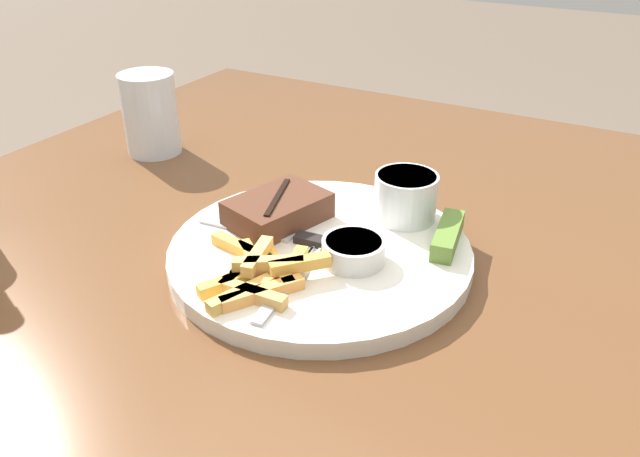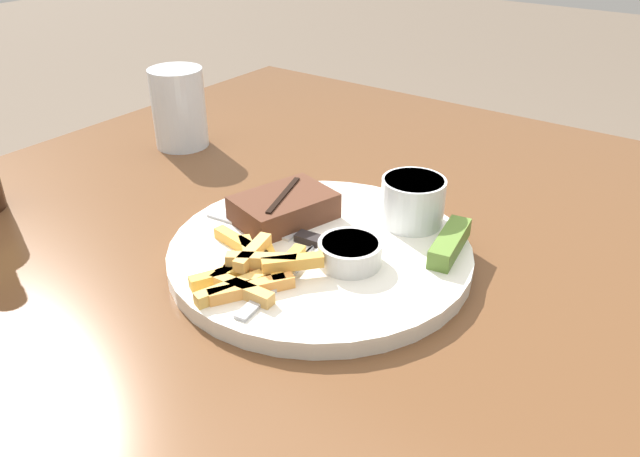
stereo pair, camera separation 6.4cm
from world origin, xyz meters
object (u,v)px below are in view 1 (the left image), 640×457
dinner_plate (320,253)px  knife_utensil (283,236)px  coleslaw_cup (406,194)px  steak_portion (278,209)px  drinking_glass (150,114)px  pickle_spear (448,235)px  dipping_sauce_cup (353,250)px  fork_utensil (286,286)px

dinner_plate → knife_utensil: 0.04m
coleslaw_cup → steak_portion: bearing=122.9°
coleslaw_cup → drinking_glass: bearing=84.1°
coleslaw_cup → pickle_spear: size_ratio=0.80×
dipping_sauce_cup → pickle_spear: (0.08, -0.07, -0.00)m
steak_portion → dipping_sauce_cup: size_ratio=1.93×
coleslaw_cup → drinking_glass: 0.41m
dipping_sauce_cup → knife_utensil: dipping_sauce_cup is taller
coleslaw_cup → dipping_sauce_cup: bearing=175.3°
pickle_spear → steak_portion: bearing=103.9°
knife_utensil → dipping_sauce_cup: bearing=171.6°
coleslaw_cup → pickle_spear: (-0.03, -0.06, -0.02)m
steak_portion → fork_utensil: steak_portion is taller
pickle_spear → knife_utensil: bearing=115.2°
fork_utensil → pickle_spear: bearing=-41.6°
coleslaw_cup → fork_utensil: 0.19m
fork_utensil → knife_utensil: bearing=27.0°
pickle_spear → drinking_glass: bearing=81.0°
steak_portion → coleslaw_cup: bearing=-57.1°
knife_utensil → steak_portion: bearing=-55.1°
dinner_plate → knife_utensil: (-0.01, 0.04, 0.01)m
dipping_sauce_cup → pickle_spear: 0.11m
coleslaw_cup → pickle_spear: 0.07m
steak_portion → fork_utensil: 0.13m
dinner_plate → dipping_sauce_cup: 0.05m
steak_portion → knife_utensil: bearing=-139.8°
steak_portion → drinking_glass: bearing=67.7°
fork_utensil → knife_utensil: size_ratio=0.81×
fork_utensil → drinking_glass: bearing=51.7°
dipping_sauce_cup → pickle_spear: bearing=-42.1°
steak_portion → fork_utensil: (-0.11, -0.08, -0.01)m
dinner_plate → dipping_sauce_cup: bearing=-103.6°
dinner_plate → steak_portion: steak_portion is taller
dipping_sauce_cup → fork_utensil: dipping_sauce_cup is taller
steak_portion → drinking_glass: (0.12, 0.29, 0.02)m
steak_portion → pickle_spear: bearing=-76.1°
knife_utensil → drinking_glass: 0.35m
dipping_sauce_cup → fork_utensil: 0.08m
coleslaw_cup → drinking_glass: drinking_glass is taller
dipping_sauce_cup → drinking_glass: size_ratio=0.55×
pickle_spear → drinking_glass: size_ratio=0.75×
coleslaw_cup → fork_utensil: bearing=166.7°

